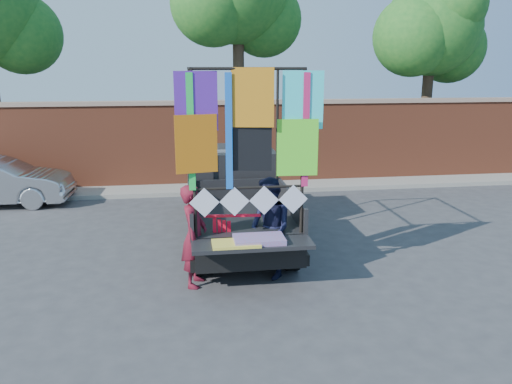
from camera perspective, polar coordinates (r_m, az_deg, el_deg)
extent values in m
plane|color=#38383A|center=(8.98, -2.41, -9.45)|extent=(90.00, 90.00, 0.00)
cube|color=brown|center=(15.39, -5.16, 5.33)|extent=(30.00, 0.35, 2.50)
cube|color=gray|center=(15.25, -5.27, 10.16)|extent=(30.00, 0.45, 0.12)
cube|color=gray|center=(14.94, -4.91, 0.41)|extent=(30.00, 1.20, 0.12)
sphere|color=#1B6120|center=(17.49, -25.18, 16.00)|extent=(2.40, 2.40, 2.40)
cylinder|color=#38281C|center=(16.51, -1.99, 11.14)|extent=(0.36, 0.36, 5.46)
sphere|color=#1B6120|center=(17.07, 0.96, 19.10)|extent=(2.40, 2.40, 2.40)
sphere|color=#1B6120|center=(16.23, -4.95, 20.70)|extent=(2.60, 2.60, 2.60)
cylinder|color=#38281C|center=(18.42, 18.84, 9.29)|extent=(0.36, 0.36, 4.55)
sphere|color=#1B6120|center=(18.42, 19.50, 17.36)|extent=(3.20, 3.20, 3.20)
sphere|color=#1B6120|center=(19.16, 21.25, 15.11)|extent=(2.40, 2.40, 2.40)
sphere|color=#1B6120|center=(17.78, 17.49, 16.60)|extent=(2.60, 2.60, 2.60)
sphere|color=#1B6120|center=(18.09, 21.49, 19.35)|extent=(2.20, 2.20, 2.20)
cylinder|color=black|center=(11.65, -7.05, -2.11)|extent=(0.24, 0.71, 0.71)
cylinder|color=black|center=(8.91, -6.58, -7.26)|extent=(0.24, 0.71, 0.71)
cylinder|color=black|center=(11.79, 1.08, -1.80)|extent=(0.24, 0.71, 0.71)
cylinder|color=black|center=(9.10, 4.04, -6.74)|extent=(0.24, 0.71, 0.71)
cube|color=black|center=(10.21, -2.18, -3.28)|extent=(1.82, 4.49, 0.32)
cube|color=black|center=(9.36, -1.67, -2.99)|extent=(1.93, 2.46, 0.11)
cube|color=black|center=(9.24, -7.49, -1.82)|extent=(0.06, 2.46, 0.48)
cube|color=black|center=(9.45, 4.00, -1.38)|extent=(0.06, 2.46, 0.48)
cube|color=black|center=(10.46, -2.45, 0.17)|extent=(1.93, 0.06, 0.48)
cube|color=black|center=(11.45, -2.98, 1.67)|extent=(1.93, 1.71, 1.34)
cube|color=#8C9EAD|center=(10.90, -2.77, 3.33)|extent=(1.71, 0.06, 0.59)
cube|color=#8C9EAD|center=(12.19, -3.35, 3.46)|extent=(1.71, 0.11, 0.75)
cube|color=black|center=(12.65, -3.47, 1.63)|extent=(1.87, 0.96, 0.59)
cube|color=black|center=(7.95, -0.42, -5.99)|extent=(1.93, 0.59, 0.06)
cube|color=black|center=(8.32, -0.65, -8.04)|extent=(1.98, 0.16, 0.19)
cylinder|color=black|center=(7.89, -7.15, 4.06)|extent=(0.05, 0.05, 2.67)
cylinder|color=black|center=(10.11, -7.45, 6.25)|extent=(0.05, 0.05, 2.67)
cylinder|color=black|center=(8.11, 5.37, 4.38)|extent=(0.05, 0.05, 2.67)
cylinder|color=black|center=(10.28, 2.43, 6.49)|extent=(0.05, 0.05, 2.67)
cylinder|color=black|center=(7.83, -0.84, 13.92)|extent=(1.82, 0.05, 0.05)
cylinder|color=black|center=(10.07, -2.55, 13.96)|extent=(1.82, 0.05, 0.05)
cylinder|color=black|center=(8.89, -7.59, 13.83)|extent=(0.05, 2.30, 0.05)
cylinder|color=black|center=(9.09, 3.87, 13.92)|extent=(0.05, 2.30, 0.05)
cylinder|color=black|center=(8.06, -0.79, 0.50)|extent=(1.82, 0.04, 0.04)
cube|color=#5C22AD|center=(7.77, -6.78, 10.27)|extent=(0.66, 0.02, 0.91)
cube|color=#BF7516|center=(7.79, -0.77, 10.38)|extent=(0.66, 0.02, 0.91)
cube|color=#35F5FF|center=(7.97, 5.01, 10.42)|extent=(0.66, 0.02, 0.91)
cube|color=orange|center=(7.80, -6.62, 5.15)|extent=(0.66, 0.02, 0.91)
cube|color=black|center=(7.91, -0.79, 5.37)|extent=(0.66, 0.02, 0.91)
cube|color=#5AF02A|center=(8.01, 4.98, 5.43)|extent=(0.66, 0.02, 0.91)
cube|color=green|center=(7.79, -7.46, 6.71)|extent=(0.11, 0.01, 1.82)
cube|color=#D02262|center=(8.02, 5.72, 6.97)|extent=(0.11, 0.01, 1.82)
cube|color=blue|center=(7.82, -3.12, 6.83)|extent=(0.11, 0.01, 1.82)
cube|color=silver|center=(8.02, -5.91, -1.22)|extent=(0.48, 0.01, 0.48)
cube|color=silver|center=(8.06, -2.47, -1.09)|extent=(0.48, 0.01, 0.48)
cube|color=silver|center=(8.12, 0.94, -0.96)|extent=(0.48, 0.01, 0.48)
cube|color=silver|center=(8.21, 4.28, -0.83)|extent=(0.48, 0.01, 0.48)
cube|color=#E1324F|center=(7.94, 0.35, -5.44)|extent=(0.80, 0.48, 0.09)
cube|color=#E0D146|center=(7.83, -2.29, -5.90)|extent=(0.75, 0.43, 0.04)
imported|color=maroon|center=(8.36, -7.08, -4.99)|extent=(0.56, 0.71, 1.74)
imported|color=#151836|center=(8.62, 1.53, -4.17)|extent=(0.91, 1.03, 1.76)
cube|color=#FF0D26|center=(8.38, -2.73, -2.71)|extent=(0.96, 0.13, 0.04)
cube|color=#FF0D26|center=(8.43, -4.74, -4.80)|extent=(0.06, 0.02, 0.55)
cube|color=#FF0D26|center=(8.44, -4.19, -4.90)|extent=(0.06, 0.02, 0.55)
cube|color=#FF0D26|center=(8.45, -3.64, -5.01)|extent=(0.06, 0.02, 0.55)
cube|color=#FF0D26|center=(8.47, -3.09, -5.11)|extent=(0.06, 0.02, 0.55)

